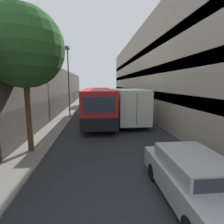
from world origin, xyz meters
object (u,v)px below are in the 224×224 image
at_px(bus, 98,104).
at_px(street_lamp, 68,69).
at_px(panel_van, 88,99).
at_px(car_hatchback, 194,179).
at_px(box_truck, 127,104).
at_px(street_tree_left, 24,48).

bearing_deg(bus, street_lamp, 151.40).
bearing_deg(panel_van, car_hatchback, -79.94).
bearing_deg(street_lamp, bus, -28.60).
distance_m(car_hatchback, panel_van, 23.56).
bearing_deg(box_truck, street_lamp, 155.96).
bearing_deg(car_hatchback, street_lamp, 112.06).
relative_size(car_hatchback, bus, 0.38).
relative_size(car_hatchback, panel_van, 1.04).
distance_m(car_hatchback, bus, 12.49).
xyz_separation_m(car_hatchback, street_lamp, (-5.58, 13.77, 4.21)).
distance_m(panel_van, street_tree_left, 19.40).
bearing_deg(panel_van, bus, -82.42).
relative_size(car_hatchback, street_lamp, 0.62).
xyz_separation_m(panel_van, street_tree_left, (-2.05, -18.86, 4.02)).
bearing_deg(box_truck, panel_van, 109.04).
bearing_deg(street_tree_left, street_lamp, 86.47).
height_order(car_hatchback, box_truck, box_truck).
bearing_deg(box_truck, bus, 161.42).
bearing_deg(bus, box_truck, -18.58).
height_order(bus, box_truck, box_truck).
relative_size(bus, street_tree_left, 1.66).
xyz_separation_m(car_hatchback, panel_van, (-4.11, 23.19, 0.40)).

